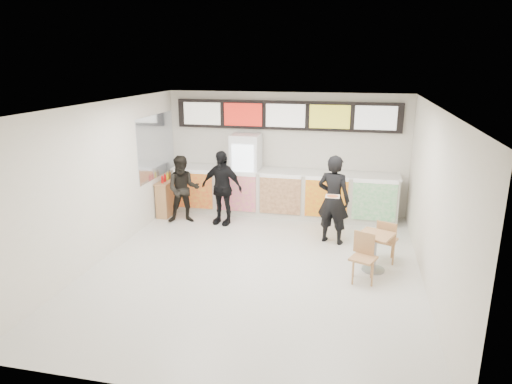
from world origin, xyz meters
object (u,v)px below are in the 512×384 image
(customer_main, at_px, (333,200))
(customer_left, at_px, (183,189))
(drinks_fridge, at_px, (246,174))
(cafe_table, at_px, (375,245))
(condiment_ledge, at_px, (167,198))
(service_counter, at_px, (282,193))
(customer_mid, at_px, (222,188))

(customer_main, relative_size, customer_left, 1.17)
(drinks_fridge, bearing_deg, customer_main, -34.41)
(drinks_fridge, height_order, cafe_table, drinks_fridge)
(condiment_ledge, bearing_deg, drinks_fridge, 17.90)
(customer_left, bearing_deg, drinks_fridge, 21.40)
(service_counter, distance_m, customer_main, 2.05)
(customer_mid, xyz_separation_m, condiment_ledge, (-1.52, 0.31, -0.43))
(service_counter, bearing_deg, condiment_ledge, -168.13)
(customer_mid, height_order, cafe_table, customer_mid)
(customer_mid, xyz_separation_m, cafe_table, (3.45, -1.85, -0.38))
(customer_main, bearing_deg, cafe_table, 140.52)
(drinks_fridge, bearing_deg, condiment_ledge, -162.10)
(customer_left, xyz_separation_m, condiment_ledge, (-0.61, 0.41, -0.36))
(service_counter, xyz_separation_m, drinks_fridge, (-0.93, 0.02, 0.43))
(condiment_ledge, bearing_deg, customer_main, -12.71)
(cafe_table, bearing_deg, customer_mid, 174.68)
(customer_mid, bearing_deg, cafe_table, -16.73)
(drinks_fridge, bearing_deg, cafe_table, -41.86)
(drinks_fridge, distance_m, customer_left, 1.64)
(drinks_fridge, xyz_separation_m, customer_mid, (-0.36, -0.91, -0.12))
(service_counter, xyz_separation_m, customer_main, (1.32, -1.53, 0.37))
(customer_main, relative_size, cafe_table, 1.27)
(customer_left, bearing_deg, customer_main, -25.59)
(drinks_fridge, relative_size, condiment_ledge, 1.92)
(cafe_table, bearing_deg, customer_left, -178.94)
(customer_left, height_order, cafe_table, customer_left)
(customer_main, distance_m, cafe_table, 1.55)
(customer_main, xyz_separation_m, customer_left, (-3.53, 0.53, -0.14))
(customer_main, distance_m, customer_left, 3.57)
(drinks_fridge, distance_m, customer_mid, 0.99)
(customer_main, distance_m, condiment_ledge, 4.27)
(drinks_fridge, xyz_separation_m, customer_left, (-1.28, -1.02, -0.19))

